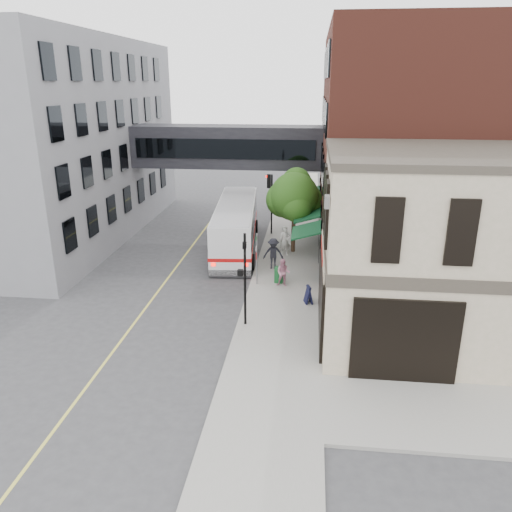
% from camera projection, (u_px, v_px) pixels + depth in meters
% --- Properties ---
extents(ground, '(120.00, 120.00, 0.00)m').
position_uv_depth(ground, '(230.00, 347.00, 22.00)').
color(ground, '#38383A').
rests_on(ground, ground).
extents(sidewalk_main, '(4.00, 60.00, 0.15)m').
position_uv_depth(sidewalk_main, '(291.00, 248.00, 34.89)').
color(sidewalk_main, gray).
rests_on(sidewalk_main, ground).
extents(corner_building, '(10.19, 8.12, 8.45)m').
position_uv_depth(corner_building, '(441.00, 249.00, 21.53)').
color(corner_building, tan).
rests_on(corner_building, ground).
extents(brick_building, '(13.76, 18.00, 14.00)m').
position_uv_depth(brick_building, '(415.00, 147.00, 32.69)').
color(brick_building, '#58251B').
rests_on(brick_building, ground).
extents(opposite_building, '(14.00, 24.00, 14.00)m').
position_uv_depth(opposite_building, '(35.00, 140.00, 36.48)').
color(opposite_building, slate).
rests_on(opposite_building, ground).
extents(skyway_bridge, '(14.00, 3.18, 3.00)m').
position_uv_depth(skyway_bridge, '(228.00, 146.00, 37.04)').
color(skyway_bridge, black).
rests_on(skyway_bridge, ground).
extents(traffic_signal_near, '(0.44, 0.22, 4.60)m').
position_uv_depth(traffic_signal_near, '(244.00, 268.00, 22.85)').
color(traffic_signal_near, black).
rests_on(traffic_signal_near, sidewalk_main).
extents(traffic_signal_far, '(0.53, 0.28, 4.50)m').
position_uv_depth(traffic_signal_far, '(270.00, 192.00, 36.81)').
color(traffic_signal_far, black).
rests_on(traffic_signal_far, sidewalk_main).
extents(street_sign_pole, '(0.08, 0.75, 3.00)m').
position_uv_depth(street_sign_pole, '(257.00, 254.00, 27.88)').
color(street_sign_pole, gray).
rests_on(street_sign_pole, sidewalk_main).
extents(street_tree, '(3.80, 3.20, 5.60)m').
position_uv_depth(street_tree, '(294.00, 196.00, 32.87)').
color(street_tree, '#382619').
rests_on(street_tree, sidewalk_main).
extents(lane_marking, '(0.12, 40.00, 0.01)m').
position_uv_depth(lane_marking, '(178.00, 264.00, 31.91)').
color(lane_marking, '#D8CC4C').
rests_on(lane_marking, ground).
extents(bus, '(3.60, 11.82, 3.13)m').
position_uv_depth(bus, '(236.00, 224.00, 34.46)').
color(bus, silver).
rests_on(bus, ground).
extents(pedestrian_a, '(0.78, 0.59, 1.95)m').
position_uv_depth(pedestrian_a, '(285.00, 241.00, 32.88)').
color(pedestrian_a, silver).
rests_on(pedestrian_a, sidewalk_main).
extents(pedestrian_b, '(0.82, 0.67, 1.59)m').
position_uv_depth(pedestrian_b, '(283.00, 273.00, 27.92)').
color(pedestrian_b, '#C47F98').
rests_on(pedestrian_b, sidewalk_main).
extents(pedestrian_c, '(1.29, 0.80, 1.93)m').
position_uv_depth(pedestrian_c, '(273.00, 254.00, 30.50)').
color(pedestrian_c, black).
rests_on(pedestrian_c, sidewalk_main).
extents(newspaper_box, '(0.51, 0.47, 0.91)m').
position_uv_depth(newspaper_box, '(279.00, 275.00, 28.54)').
color(newspaper_box, '#125122').
rests_on(newspaper_box, sidewalk_main).
extents(sandwich_board, '(0.48, 0.60, 0.94)m').
position_uv_depth(sandwich_board, '(308.00, 295.00, 25.85)').
color(sandwich_board, black).
rests_on(sandwich_board, sidewalk_main).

